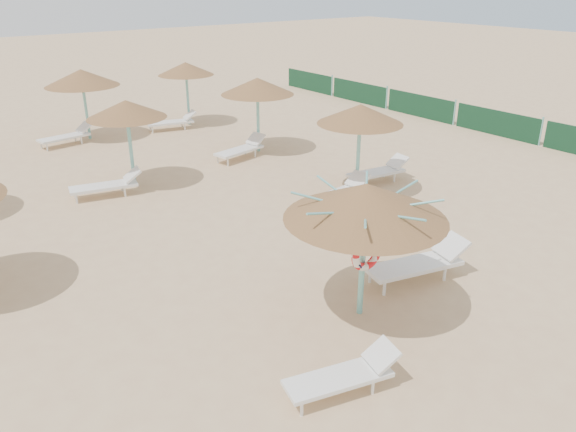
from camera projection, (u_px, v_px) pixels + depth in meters
ground at (334, 317)px, 10.70m from camera, size 120.00×120.00×0.00m
main_palapa at (366, 202)px, 9.94m from camera, size 2.96×2.96×2.65m
lounger_main_a at (345, 375)px, 8.68m from camera, size 1.91×0.97×0.67m
lounger_main_b at (420, 263)px, 11.90m from camera, size 2.36×1.19×0.82m
palapa_field at (93, 104)px, 17.41m from camera, size 14.92×13.56×2.71m
windbreak_fence at (421, 106)px, 25.55m from camera, size 0.08×19.84×1.10m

